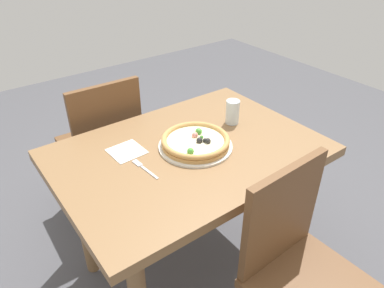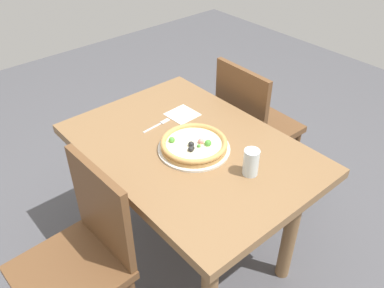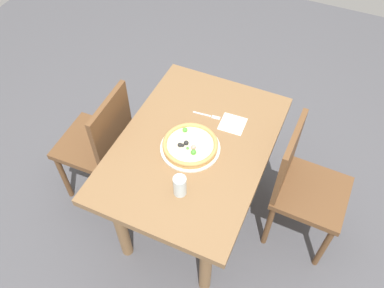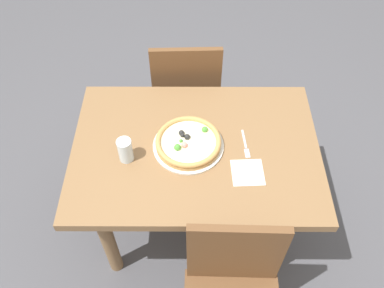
{
  "view_description": "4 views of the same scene",
  "coord_description": "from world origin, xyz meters",
  "px_view_note": "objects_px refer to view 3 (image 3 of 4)",
  "views": [
    {
      "loc": [
        -0.78,
        -1.07,
        1.6
      ],
      "look_at": [
        0.02,
        -0.0,
        0.75
      ],
      "focal_mm": 33.77,
      "sensor_mm": 36.0,
      "label": 1
    },
    {
      "loc": [
        1.13,
        -0.96,
        1.83
      ],
      "look_at": [
        0.02,
        -0.0,
        0.75
      ],
      "focal_mm": 37.59,
      "sensor_mm": 36.0,
      "label": 2
    },
    {
      "loc": [
        1.25,
        0.55,
        2.4
      ],
      "look_at": [
        0.02,
        -0.0,
        0.75
      ],
      "focal_mm": 36.85,
      "sensor_mm": 36.0,
      "label": 3
    },
    {
      "loc": [
        0.01,
        1.16,
        2.2
      ],
      "look_at": [
        0.02,
        -0.0,
        0.75
      ],
      "focal_mm": 37.98,
      "sensor_mm": 36.0,
      "label": 4
    }
  ],
  "objects_px": {
    "pizza": "(190,145)",
    "drinking_glass": "(180,186)",
    "chair_far": "(302,185)",
    "fork": "(209,116)",
    "chair_near": "(100,142)",
    "dining_table": "(194,157)",
    "napkin": "(233,124)",
    "plate": "(190,148)"
  },
  "relations": [
    {
      "from": "plate",
      "to": "napkin",
      "type": "height_order",
      "value": "plate"
    },
    {
      "from": "plate",
      "to": "napkin",
      "type": "bearing_deg",
      "value": 150.52
    },
    {
      "from": "pizza",
      "to": "chair_near",
      "type": "bearing_deg",
      "value": -88.17
    },
    {
      "from": "dining_table",
      "to": "chair_near",
      "type": "bearing_deg",
      "value": -85.07
    },
    {
      "from": "chair_near",
      "to": "napkin",
      "type": "height_order",
      "value": "chair_near"
    },
    {
      "from": "fork",
      "to": "napkin",
      "type": "distance_m",
      "value": 0.15
    },
    {
      "from": "drinking_glass",
      "to": "napkin",
      "type": "bearing_deg",
      "value": 171.72
    },
    {
      "from": "drinking_glass",
      "to": "plate",
      "type": "bearing_deg",
      "value": -165.96
    },
    {
      "from": "pizza",
      "to": "plate",
      "type": "bearing_deg",
      "value": 127.29
    },
    {
      "from": "chair_near",
      "to": "drinking_glass",
      "type": "bearing_deg",
      "value": -112.57
    },
    {
      "from": "chair_far",
      "to": "napkin",
      "type": "xyz_separation_m",
      "value": [
        -0.08,
        -0.48,
        0.23
      ]
    },
    {
      "from": "pizza",
      "to": "napkin",
      "type": "distance_m",
      "value": 0.3
    },
    {
      "from": "dining_table",
      "to": "napkin",
      "type": "distance_m",
      "value": 0.29
    },
    {
      "from": "chair_near",
      "to": "napkin",
      "type": "bearing_deg",
      "value": -71.57
    },
    {
      "from": "fork",
      "to": "napkin",
      "type": "height_order",
      "value": "fork"
    },
    {
      "from": "plate",
      "to": "pizza",
      "type": "distance_m",
      "value": 0.03
    },
    {
      "from": "dining_table",
      "to": "chair_near",
      "type": "relative_size",
      "value": 1.27
    },
    {
      "from": "drinking_glass",
      "to": "napkin",
      "type": "distance_m",
      "value": 0.55
    },
    {
      "from": "dining_table",
      "to": "pizza",
      "type": "bearing_deg",
      "value": -10.11
    },
    {
      "from": "dining_table",
      "to": "chair_far",
      "type": "bearing_deg",
      "value": 103.75
    },
    {
      "from": "napkin",
      "to": "plate",
      "type": "bearing_deg",
      "value": -29.48
    },
    {
      "from": "pizza",
      "to": "fork",
      "type": "height_order",
      "value": "pizza"
    },
    {
      "from": "plate",
      "to": "pizza",
      "type": "xyz_separation_m",
      "value": [
        0.0,
        -0.0,
        0.03
      ]
    },
    {
      "from": "fork",
      "to": "napkin",
      "type": "xyz_separation_m",
      "value": [
        0.0,
        0.15,
        -0.0
      ]
    },
    {
      "from": "chair_near",
      "to": "drinking_glass",
      "type": "distance_m",
      "value": 0.78
    },
    {
      "from": "dining_table",
      "to": "pizza",
      "type": "height_order",
      "value": "pizza"
    },
    {
      "from": "napkin",
      "to": "pizza",
      "type": "bearing_deg",
      "value": -29.51
    },
    {
      "from": "plate",
      "to": "napkin",
      "type": "xyz_separation_m",
      "value": [
        -0.26,
        0.15,
        -0.0
      ]
    },
    {
      "from": "pizza",
      "to": "drinking_glass",
      "type": "xyz_separation_m",
      "value": [
        0.28,
        0.07,
        0.03
      ]
    },
    {
      "from": "chair_far",
      "to": "fork",
      "type": "xyz_separation_m",
      "value": [
        -0.08,
        -0.62,
        0.23
      ]
    },
    {
      "from": "fork",
      "to": "drinking_glass",
      "type": "xyz_separation_m",
      "value": [
        0.54,
        0.07,
        0.06
      ]
    },
    {
      "from": "drinking_glass",
      "to": "napkin",
      "type": "relative_size",
      "value": 0.85
    },
    {
      "from": "drinking_glass",
      "to": "dining_table",
      "type": "bearing_deg",
      "value": -168.43
    },
    {
      "from": "chair_far",
      "to": "drinking_glass",
      "type": "relative_size",
      "value": 7.59
    },
    {
      "from": "plate",
      "to": "chair_far",
      "type": "bearing_deg",
      "value": 106.5
    },
    {
      "from": "fork",
      "to": "chair_far",
      "type": "bearing_deg",
      "value": -12.27
    },
    {
      "from": "dining_table",
      "to": "plate",
      "type": "height_order",
      "value": "plate"
    },
    {
      "from": "plate",
      "to": "dining_table",
      "type": "bearing_deg",
      "value": 170.35
    },
    {
      "from": "chair_near",
      "to": "chair_far",
      "type": "distance_m",
      "value": 1.25
    },
    {
      "from": "pizza",
      "to": "fork",
      "type": "bearing_deg",
      "value": 179.97
    },
    {
      "from": "fork",
      "to": "dining_table",
      "type": "bearing_deg",
      "value": -93.51
    },
    {
      "from": "pizza",
      "to": "drinking_glass",
      "type": "bearing_deg",
      "value": 14.11
    }
  ]
}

